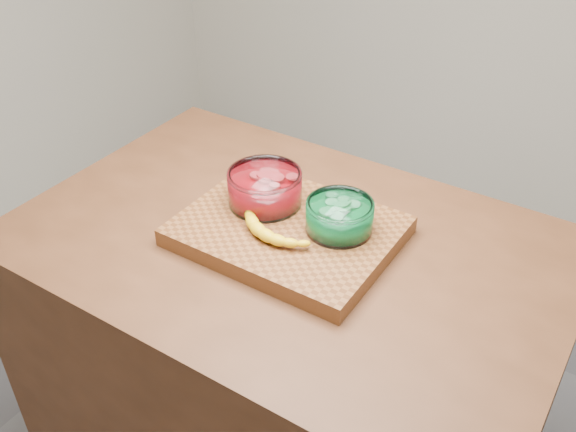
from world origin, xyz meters
The scene contains 5 objects.
counter centered at (0.00, 0.00, 0.45)m, with size 1.20×0.80×0.90m, color #4E2B17.
cutting_board centered at (0.00, 0.00, 0.92)m, with size 0.45×0.35×0.04m, color brown.
bowl_red centered at (-0.09, 0.04, 0.98)m, with size 0.17×0.17×0.08m.
bowl_green centered at (0.10, 0.04, 0.97)m, with size 0.14×0.14×0.07m.
banana centered at (-0.01, -0.03, 0.96)m, with size 0.22×0.15×0.03m, color yellow, non-canonical shape.
Camera 1 is at (0.60, -0.94, 1.75)m, focal length 40.00 mm.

